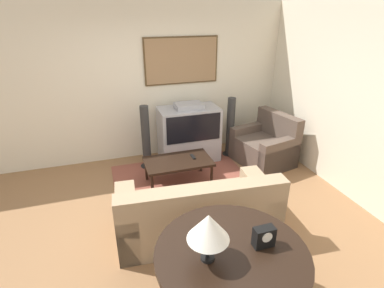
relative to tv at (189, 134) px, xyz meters
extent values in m
plane|color=#8E6642|center=(-0.70, -1.67, -0.51)|extent=(12.00, 12.00, 0.00)
cube|color=beige|center=(-0.70, 0.46, 0.84)|extent=(12.00, 0.06, 2.70)
cube|color=#4C381E|center=(0.00, 0.42, 1.22)|extent=(1.33, 0.03, 0.81)
cube|color=#93704C|center=(0.00, 0.40, 1.22)|extent=(1.28, 0.01, 0.76)
cube|color=beige|center=(1.93, -1.67, 0.84)|extent=(0.06, 12.00, 2.70)
cube|color=brown|center=(-0.34, -0.77, -0.50)|extent=(2.15, 1.76, 0.01)
cube|color=#9E9EA3|center=(0.00, 0.00, -0.29)|extent=(1.06, 0.58, 0.44)
cube|color=#9E9EA3|center=(0.00, 0.00, 0.21)|extent=(1.06, 0.58, 0.54)
cube|color=black|center=(0.00, -0.29, 0.21)|extent=(0.95, 0.01, 0.48)
cube|color=#9E9EA3|center=(0.00, 0.00, 0.53)|extent=(0.48, 0.32, 0.09)
cube|color=#9E8466|center=(-0.49, -1.90, -0.30)|extent=(1.99, 1.01, 0.42)
cube|color=#9E8466|center=(-0.51, -2.22, 0.11)|extent=(1.93, 0.37, 0.40)
cube|color=#9E8466|center=(0.35, -1.97, -0.22)|extent=(0.31, 0.88, 0.58)
cube|color=#9E8466|center=(-1.33, -1.83, -0.22)|extent=(0.31, 0.88, 0.58)
cube|color=#715F49|center=(-0.07, -2.12, 0.08)|extent=(0.37, 0.15, 0.34)
cube|color=#715F49|center=(-0.93, -2.05, 0.08)|extent=(0.37, 0.15, 0.34)
cube|color=brown|center=(1.23, -0.53, -0.28)|extent=(1.00, 1.11, 0.46)
cube|color=brown|center=(1.54, -0.47, 0.17)|extent=(0.38, 0.98, 0.43)
cube|color=brown|center=(1.15, -0.14, -0.21)|extent=(0.83, 0.33, 0.60)
cube|color=brown|center=(1.32, -0.92, -0.21)|extent=(0.83, 0.33, 0.60)
cube|color=black|center=(-0.41, -0.77, -0.11)|extent=(1.03, 0.60, 0.04)
cylinder|color=black|center=(-0.88, -1.02, -0.32)|extent=(0.04, 0.04, 0.38)
cylinder|color=black|center=(0.06, -1.02, -0.32)|extent=(0.04, 0.04, 0.38)
cylinder|color=black|center=(-0.88, -0.52, -0.32)|extent=(0.04, 0.04, 0.38)
cylinder|color=black|center=(0.06, -0.52, -0.32)|extent=(0.04, 0.04, 0.38)
cylinder|color=black|center=(-0.60, -3.11, 0.25)|extent=(1.26, 1.26, 0.04)
cube|color=black|center=(-0.60, -3.11, 0.19)|extent=(1.07, 0.51, 0.08)
cylinder|color=black|center=(-0.15, -3.05, -0.14)|extent=(0.05, 0.05, 0.74)
cylinder|color=black|center=(-0.81, -3.13, 0.29)|extent=(0.11, 0.11, 0.02)
cylinder|color=black|center=(-0.81, -3.13, 0.48)|extent=(0.02, 0.02, 0.35)
cone|color=white|center=(-0.81, -3.13, 0.59)|extent=(0.33, 0.33, 0.22)
cube|color=black|center=(-0.32, -3.13, 0.37)|extent=(0.18, 0.09, 0.18)
cylinder|color=white|center=(-0.32, -3.17, 0.40)|extent=(0.09, 0.01, 0.09)
cube|color=black|center=(-0.16, -0.74, -0.08)|extent=(0.05, 0.16, 0.02)
cylinder|color=black|center=(-0.79, -0.06, -0.50)|extent=(0.25, 0.25, 0.02)
cylinder|color=#2D2D2D|center=(-0.79, -0.06, 0.05)|extent=(0.14, 0.14, 1.12)
cylinder|color=black|center=(0.79, -0.06, -0.50)|extent=(0.25, 0.25, 0.02)
cylinder|color=#2D2D2D|center=(0.79, -0.06, 0.05)|extent=(0.14, 0.14, 1.12)
camera|label=1|loc=(-1.46, -4.76, 2.07)|focal=28.00mm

